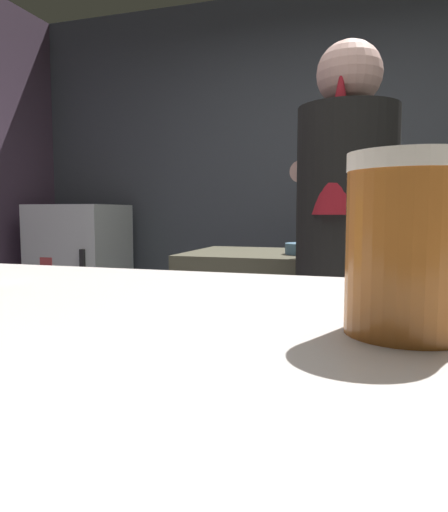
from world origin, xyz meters
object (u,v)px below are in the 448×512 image
at_px(pint_glass_near, 408,245).
at_px(bottle_vinegar, 414,205).
at_px(bottle_soy, 437,202).
at_px(chefs_knife, 421,256).
at_px(mini_fridge, 80,280).
at_px(mixing_bowl, 305,249).
at_px(bartender, 345,251).
at_px(bottle_hot_sauce, 381,201).

distance_m(pint_glass_near, bottle_vinegar, 3.03).
bearing_deg(bottle_soy, chefs_knife, -98.95).
bearing_deg(mini_fridge, bottle_vinegar, 4.92).
xyz_separation_m(mini_fridge, mixing_bowl, (1.88, -1.06, 0.37)).
bearing_deg(pint_glass_near, mixing_bowl, 100.05).
height_order(mini_fridge, bottle_soy, bottle_soy).
height_order(mixing_bowl, bottle_soy, bottle_soy).
xyz_separation_m(bartender, mixing_bowl, (-0.19, 0.40, -0.02)).
distance_m(mixing_bowl, pint_glass_near, 1.78).
distance_m(chefs_knife, pint_glass_near, 1.77).
height_order(chefs_knife, bottle_hot_sauce, bottle_hot_sauce).
distance_m(bartender, bottle_hot_sauce, 1.60).
xyz_separation_m(mini_fridge, bottle_soy, (2.54, 0.15, 0.59)).
height_order(bartender, bottle_soy, bartender).
height_order(bottle_hot_sauce, bottle_vinegar, bottle_hot_sauce).
xyz_separation_m(mini_fridge, bottle_vinegar, (2.41, 0.21, 0.58)).
distance_m(chefs_knife, bottle_hot_sauce, 1.21).
height_order(bartender, bottle_vinegar, bartender).
relative_size(chefs_knife, pint_glass_near, 1.95).
bearing_deg(bottle_soy, bartender, -106.28).
height_order(chefs_knife, bottle_vinegar, bottle_vinegar).
relative_size(mini_fridge, chefs_knife, 4.86).
relative_size(bartender, bottle_vinegar, 9.33).
bearing_deg(bottle_vinegar, bartender, -101.41).
distance_m(bartender, pint_glass_near, 1.36).
bearing_deg(bottle_vinegar, mini_fridge, -175.08).
relative_size(bottle_hot_sauce, bottle_vinegar, 1.35).
height_order(mini_fridge, bartender, bartender).
xyz_separation_m(bartender, bottle_soy, (0.47, 1.61, 0.20)).
relative_size(mini_fridge, bottle_hot_sauce, 4.79).
bearing_deg(bartender, chefs_knife, -22.98).
height_order(bartender, mixing_bowl, bartender).
height_order(pint_glass_near, bottle_hot_sauce, bottle_hot_sauce).
height_order(chefs_knife, bottle_soy, bottle_soy).
bearing_deg(pint_glass_near, bottle_vinegar, 85.87).
relative_size(mini_fridge, bartender, 0.69).
bearing_deg(bottle_hot_sauce, mini_fridge, -176.85).
xyz_separation_m(mini_fridge, bartender, (2.07, -1.46, 0.39)).
xyz_separation_m(bartender, bottle_hot_sauce, (0.13, 1.58, 0.21)).
distance_m(bartender, bottle_soy, 1.69).
xyz_separation_m(mixing_bowl, chefs_knife, (0.47, 0.00, -0.02)).
distance_m(chefs_knife, bottle_vinegar, 1.28).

